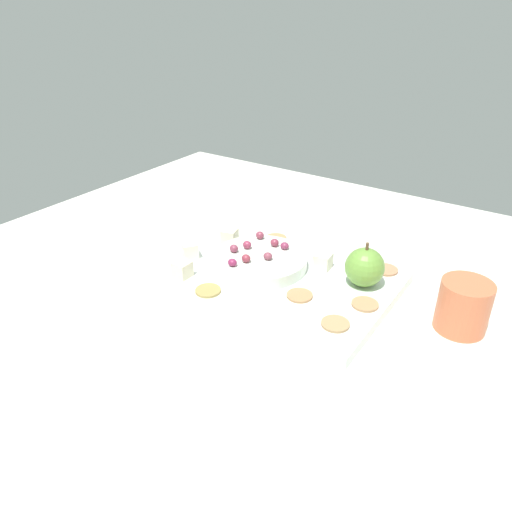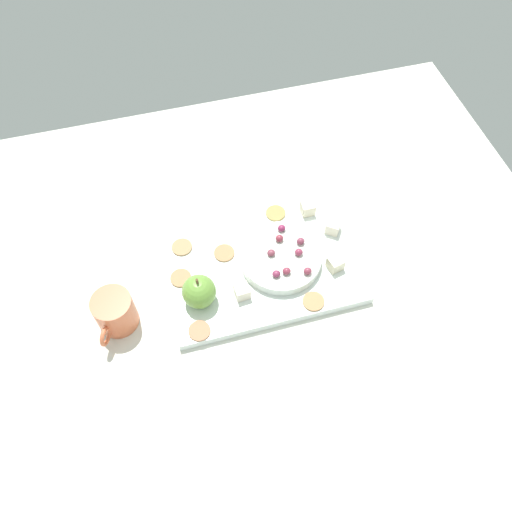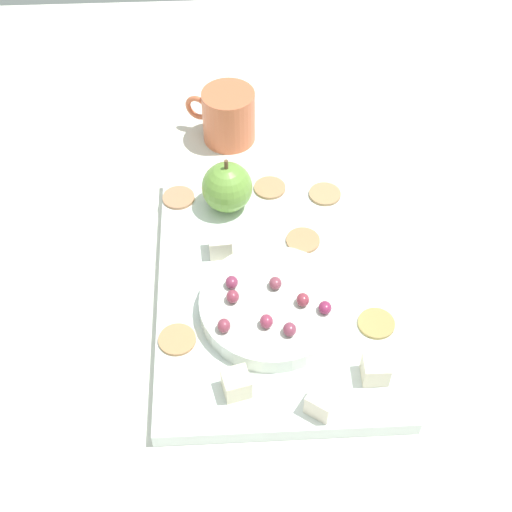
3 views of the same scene
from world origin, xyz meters
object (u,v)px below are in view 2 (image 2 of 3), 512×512
cheese_cube_3 (333,227)px  grape_4 (271,253)px  grape_0 (308,271)px  cracker_5 (181,278)px  cracker_1 (276,213)px  grape_2 (287,271)px  cracker_3 (182,247)px  grape_6 (282,228)px  platter (260,265)px  grape_7 (299,251)px  cheese_cube_2 (242,291)px  cracker_4 (199,331)px  cheese_cube_0 (335,263)px  cracker_0 (313,301)px  apple_whole (199,292)px  cup (115,312)px  cracker_2 (224,253)px  grape_3 (279,238)px  serving_dish (281,257)px  grape_5 (301,241)px  grape_1 (276,274)px  cheese_cube_1 (308,208)px

cheese_cube_3 → grape_4: (14.73, 3.83, 1.50)cm
grape_0 → cheese_cube_3: bearing=-132.5°
cracker_5 → cracker_1: bearing=-155.0°
cheese_cube_3 → grape_2: (13.00, 8.78, 1.57)cm
cracker_3 → grape_6: grape_6 is taller
platter → grape_7: grape_7 is taller
cheese_cube_2 → cracker_1: cheese_cube_2 is taller
cracker_4 → grape_7: bearing=-155.3°
cheese_cube_0 → grape_4: 13.15cm
cracker_0 → cracker_1: bearing=-87.4°
apple_whole → grape_2: (-17.51, -0.18, -0.34)cm
grape_6 → cup: size_ratio=0.16×
cracker_2 → grape_6: 12.95cm
cheese_cube_3 → grape_6: (10.95, -1.46, 1.49)cm
cheese_cube_2 → grape_3: 13.83cm
cracker_3 → cracker_1: bearing=-170.9°
cracker_3 → cup: (14.96, 12.53, 1.81)cm
cracker_0 → cracker_2: same height
cheese_cube_3 → serving_dish: bearing=18.7°
cheese_cube_0 → cracker_3: cheese_cube_0 is taller
grape_5 → cracker_0: bearing=84.6°
cracker_2 → cracker_3: size_ratio=1.00×
cracker_5 → cup: size_ratio=0.41×
apple_whole → cracker_1: apple_whole is taller
cheese_cube_0 → cup: (44.08, -0.29, 0.62)cm
cracker_4 → cracker_5: bearing=-84.1°
grape_1 → grape_2: size_ratio=1.00×
apple_whole → cup: size_ratio=0.64×
cheese_cube_2 → cracker_2: bearing=-83.5°
cheese_cube_1 → platter: bearing=36.3°
platter → grape_7: 8.73cm
grape_1 → cracker_5: bearing=-17.1°
platter → cracker_5: bearing=-1.7°
cracker_2 → cracker_4: same height
serving_dish → cracker_0: (-3.47, 10.87, -0.92)cm
serving_dish → apple_whole: (17.69, 4.63, 2.18)cm
cheese_cube_2 → cheese_cube_0: bearing=-176.2°
platter → cup: 30.24cm
cracker_5 → grape_3: size_ratio=2.63×
cheese_cube_1 → serving_dish: bearing=48.7°
grape_3 → cracker_5: bearing=6.2°
cracker_2 → grape_3: bearing=173.8°
cheese_cube_3 → cracker_4: size_ratio=0.66×
cracker_3 → grape_2: size_ratio=2.63×
cracker_0 → grape_7: 10.54cm
platter → cracker_4: (15.08, 11.77, 1.20)cm
apple_whole → grape_1: size_ratio=4.08×
cheese_cube_0 → grape_4: bearing=-22.2°
platter → grape_2: grape_2 is taller
grape_4 → grape_7: (-5.38, 1.20, 0.09)cm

